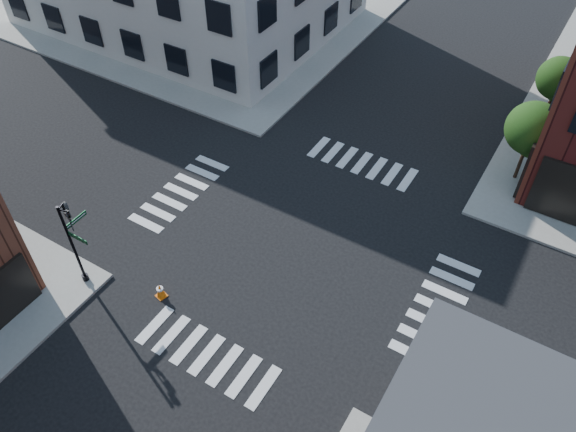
# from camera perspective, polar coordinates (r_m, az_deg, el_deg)

# --- Properties ---
(ground) EXTENTS (120.00, 120.00, 0.00)m
(ground) POSITION_cam_1_polar(r_m,az_deg,el_deg) (26.56, 0.88, -2.82)
(ground) COLOR black
(ground) RESTS_ON ground
(tree_near) EXTENTS (2.69, 2.69, 4.49)m
(tree_near) POSITION_cam_1_polar(r_m,az_deg,el_deg) (30.34, 23.65, 7.89)
(tree_near) COLOR black
(tree_near) RESTS_ON ground
(tree_far) EXTENTS (2.43, 2.43, 4.07)m
(tree_far) POSITION_cam_1_polar(r_m,az_deg,el_deg) (35.66, 25.83, 12.27)
(tree_far) COLOR black
(tree_far) RESTS_ON ground
(signal_pole) EXTENTS (1.29, 1.24, 4.60)m
(signal_pole) POSITION_cam_1_polar(r_m,az_deg,el_deg) (24.59, -21.00, -1.95)
(signal_pole) COLOR black
(signal_pole) RESTS_ON ground
(box_truck) EXTENTS (7.20, 2.36, 3.23)m
(box_truck) POSITION_cam_1_polar(r_m,az_deg,el_deg) (21.26, 23.01, -19.03)
(box_truck) COLOR white
(box_truck) RESTS_ON ground
(traffic_cone) EXTENTS (0.51, 0.51, 0.79)m
(traffic_cone) POSITION_cam_1_polar(r_m,az_deg,el_deg) (24.90, -12.86, -7.41)
(traffic_cone) COLOR orange
(traffic_cone) RESTS_ON ground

